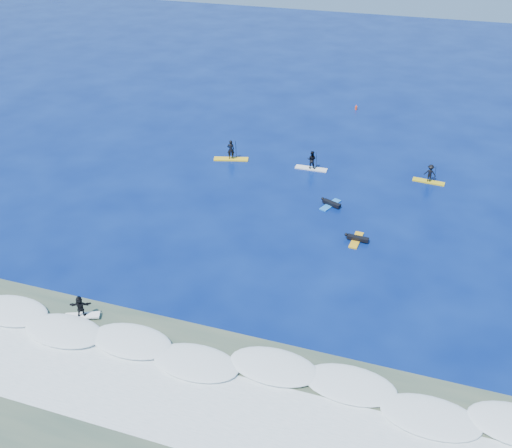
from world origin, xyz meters
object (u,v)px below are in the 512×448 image
(wave_surfer, at_px, (80,307))
(marker_buoy, at_px, (356,107))
(sup_paddler_left, at_px, (231,153))
(prone_paddler_near, at_px, (357,239))
(sup_paddler_right, at_px, (430,174))
(prone_paddler_far, at_px, (331,204))
(sup_paddler_center, at_px, (312,161))

(wave_surfer, xyz_separation_m, marker_buoy, (9.29, 39.12, -0.57))
(sup_paddler_left, bearing_deg, prone_paddler_near, -52.14)
(sup_paddler_right, bearing_deg, wave_surfer, -121.81)
(prone_paddler_far, xyz_separation_m, wave_surfer, (-11.00, -17.53, 0.66))
(sup_paddler_center, distance_m, prone_paddler_near, 11.64)
(sup_paddler_right, xyz_separation_m, prone_paddler_far, (-7.01, -6.46, -0.56))
(prone_paddler_near, bearing_deg, wave_surfer, 137.71)
(sup_paddler_left, relative_size, sup_paddler_right, 1.20)
(sup_paddler_right, distance_m, prone_paddler_near, 11.61)
(wave_surfer, bearing_deg, marker_buoy, 53.59)
(sup_paddler_right, xyz_separation_m, marker_buoy, (-8.72, 15.13, -0.46))
(sup_paddler_center, height_order, prone_paddler_far, sup_paddler_center)
(sup_paddler_center, height_order, wave_surfer, sup_paddler_center)
(sup_paddler_right, height_order, marker_buoy, sup_paddler_right)
(sup_paddler_left, height_order, wave_surfer, sup_paddler_left)
(sup_paddler_left, distance_m, wave_surfer, 22.94)
(sup_paddler_center, distance_m, marker_buoy, 15.86)
(marker_buoy, bearing_deg, sup_paddler_center, -94.44)
(prone_paddler_near, bearing_deg, sup_paddler_right, -17.50)
(sup_paddler_center, relative_size, marker_buoy, 4.82)
(sup_paddler_center, bearing_deg, sup_paddler_left, -177.61)
(prone_paddler_near, distance_m, prone_paddler_far, 5.14)
(sup_paddler_center, bearing_deg, marker_buoy, 84.94)
(sup_paddler_left, bearing_deg, sup_paddler_center, -12.42)
(prone_paddler_near, relative_size, prone_paddler_far, 0.98)
(wave_surfer, distance_m, marker_buoy, 40.21)
(sup_paddler_center, bearing_deg, wave_surfer, -109.69)
(prone_paddler_far, height_order, wave_surfer, wave_surfer)
(sup_paddler_right, height_order, wave_surfer, sup_paddler_right)
(sup_paddler_left, relative_size, marker_buoy, 5.49)
(prone_paddler_near, relative_size, wave_surfer, 1.08)
(prone_paddler_near, xyz_separation_m, marker_buoy, (-4.48, 25.92, 0.10))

